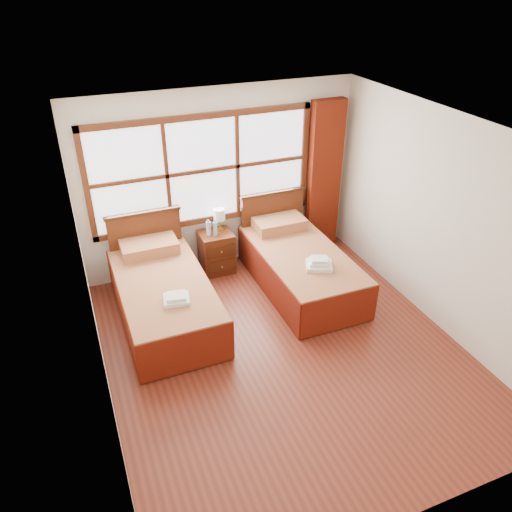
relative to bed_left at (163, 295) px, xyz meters
name	(u,v)px	position (x,y,z in m)	size (l,w,h in m)	color
floor	(284,351)	(1.14, -1.20, -0.33)	(4.50, 4.50, 0.00)	maroon
ceiling	(292,134)	(1.14, -1.20, 2.27)	(4.50, 4.50, 0.00)	white
wall_back	(220,181)	(1.14, 1.05, 0.97)	(4.00, 4.00, 0.00)	silver
wall_left	(91,298)	(-0.86, -1.20, 0.97)	(4.50, 4.50, 0.00)	silver
wall_right	(441,224)	(3.14, -1.20, 0.97)	(4.50, 4.50, 0.00)	silver
window	(203,171)	(0.89, 1.02, 1.17)	(3.16, 0.06, 1.56)	white
curtain	(324,177)	(2.74, 0.91, 0.84)	(0.50, 0.16, 2.30)	#651A0A
bed_left	(163,295)	(0.00, 0.00, 0.00)	(1.10, 2.13, 1.07)	#3F1E0D
bed_right	(299,265)	(1.91, 0.00, 0.00)	(1.08, 2.10, 1.05)	#3F1E0D
nightstand	(217,252)	(0.97, 0.80, -0.02)	(0.46, 0.46, 0.62)	#552612
towels_left	(176,298)	(0.06, -0.54, 0.28)	(0.34, 0.31, 0.09)	white
towels_right	(319,264)	(1.95, -0.48, 0.29)	(0.42, 0.40, 0.14)	white
lamp	(219,215)	(1.06, 0.90, 0.52)	(0.17, 0.17, 0.32)	gold
bottle_near	(209,228)	(0.86, 0.78, 0.40)	(0.06, 0.06, 0.24)	#A9C1D9
bottle_far	(215,228)	(0.95, 0.76, 0.40)	(0.06, 0.06, 0.22)	#A9C1D9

